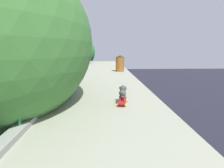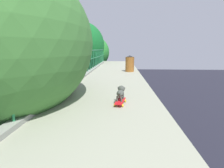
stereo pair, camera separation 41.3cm
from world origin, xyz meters
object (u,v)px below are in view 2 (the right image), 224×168
object	(u,v)px
litter_bin	(130,63)
toy_skateboard	(120,101)
city_bus	(65,79)
small_dog	(121,92)
car_green_fifth	(42,131)
car_white_sixth	(19,116)

from	to	relation	value
litter_bin	toy_skateboard	bearing A→B (deg)	-94.56
city_bus	small_dog	xyz separation A→B (m)	(9.90, -25.65, 4.40)
toy_skateboard	small_dog	world-z (taller)	small_dog
car_green_fifth	small_dog	world-z (taller)	small_dog
car_green_fifth	litter_bin	xyz separation A→B (m)	(6.65, -3.23, 5.62)
car_green_fifth	small_dog	size ratio (longest dim) A/B	9.68
city_bus	litter_bin	bearing A→B (deg)	-62.97
car_green_fifth	toy_skateboard	distance (m)	11.91
toy_skateboard	litter_bin	distance (m)	5.49
car_white_sixth	city_bus	size ratio (longest dim) A/B	0.35
toy_skateboard	city_bus	bearing A→B (deg)	111.05
small_dog	litter_bin	xyz separation A→B (m)	(0.43, 5.41, 0.17)
car_white_sixth	city_bus	xyz separation A→B (m)	(-0.00, 14.08, 1.14)
car_white_sixth	small_dog	bearing A→B (deg)	-49.46
city_bus	car_green_fifth	bearing A→B (deg)	-77.82
small_dog	city_bus	bearing A→B (deg)	111.10
car_white_sixth	litter_bin	xyz separation A→B (m)	(10.33, -6.17, 5.71)
car_green_fifth	car_white_sixth	distance (m)	4.70
city_bus	toy_skateboard	xyz separation A→B (m)	(9.89, -25.70, 4.21)
toy_skateboard	small_dog	distance (m)	0.20
car_white_sixth	small_dog	distance (m)	16.20
small_dog	car_white_sixth	bearing A→B (deg)	130.54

